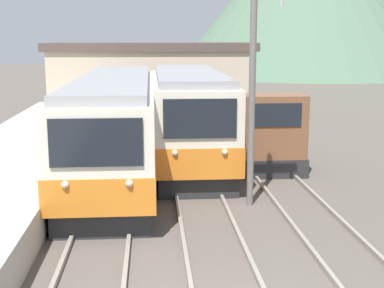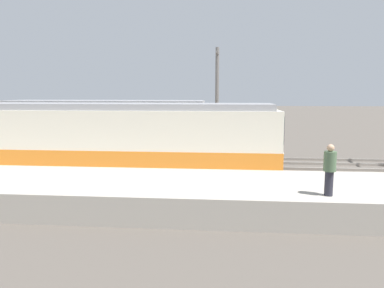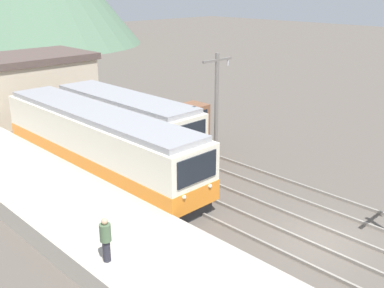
% 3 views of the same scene
% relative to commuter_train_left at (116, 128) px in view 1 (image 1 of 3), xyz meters
% --- Properties ---
extents(commuter_train_left, '(2.84, 14.98, 3.65)m').
position_rel_commuter_train_left_xyz_m(commuter_train_left, '(0.00, 0.00, 0.00)').
color(commuter_train_left, '#28282B').
rests_on(commuter_train_left, ground).
extents(commuter_train_center, '(2.84, 11.05, 3.73)m').
position_rel_commuter_train_left_xyz_m(commuter_train_center, '(2.80, 1.36, 0.03)').
color(commuter_train_center, '#28282B').
rests_on(commuter_train_center, ground).
extents(shunting_locomotive, '(2.40, 4.60, 3.00)m').
position_rel_commuter_train_left_xyz_m(shunting_locomotive, '(5.80, 0.37, -0.49)').
color(shunting_locomotive, '#28282B').
rests_on(shunting_locomotive, ground).
extents(catenary_mast_mid, '(2.00, 0.20, 6.60)m').
position_rel_commuter_train_left_xyz_m(catenary_mast_mid, '(4.31, -4.54, 1.92)').
color(catenary_mast_mid, slate).
rests_on(catenary_mast_mid, ground).
extents(station_building, '(12.60, 6.30, 4.75)m').
position_rel_commuter_train_left_xyz_m(station_building, '(1.36, 13.99, 0.70)').
color(station_building, beige).
rests_on(station_building, ground).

